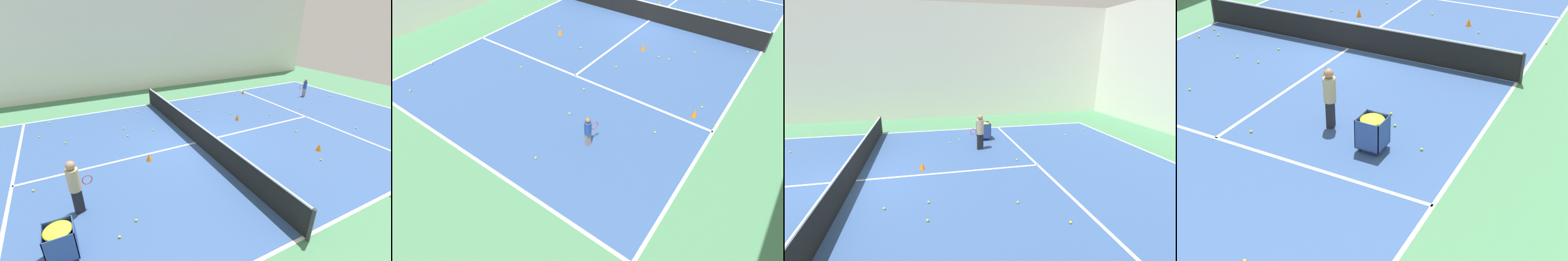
# 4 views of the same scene
# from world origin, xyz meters

# --- Properties ---
(ground_plane) EXTENTS (35.08, 35.08, 0.00)m
(ground_plane) POSITION_xyz_m (0.00, 0.00, 0.00)
(ground_plane) COLOR #477F56
(court_playing_area) EXTENTS (11.67, 24.25, 0.00)m
(court_playing_area) POSITION_xyz_m (0.00, 0.00, 0.00)
(court_playing_area) COLOR #335189
(court_playing_area) RESTS_ON ground
(line_baseline_near) EXTENTS (11.67, 0.10, 0.00)m
(line_baseline_near) POSITION_xyz_m (0.00, -12.13, 0.01)
(line_baseline_near) COLOR white
(line_baseline_near) RESTS_ON ground
(line_sideline_right) EXTENTS (0.10, 24.25, 0.00)m
(line_sideline_right) POSITION_xyz_m (5.84, 0.00, 0.01)
(line_sideline_right) COLOR white
(line_sideline_right) RESTS_ON ground
(line_service_near) EXTENTS (11.67, 0.10, 0.00)m
(line_service_near) POSITION_xyz_m (0.00, -6.67, 0.01)
(line_service_near) COLOR white
(line_service_near) RESTS_ON ground
(line_centre_service) EXTENTS (0.10, 13.34, 0.00)m
(line_centre_service) POSITION_xyz_m (0.00, 0.00, 0.01)
(line_centre_service) COLOR white
(line_centre_service) RESTS_ON ground
(tennis_net) EXTENTS (11.97, 0.10, 0.96)m
(tennis_net) POSITION_xyz_m (0.00, 0.00, 0.50)
(tennis_net) COLOR #2D2D33
(tennis_net) RESTS_ON ground
(player_near_baseline) EXTENTS (0.28, 0.57, 1.13)m
(player_near_baseline) POSITION_xyz_m (2.77, -9.58, 0.64)
(player_near_baseline) COLOR gray
(player_near_baseline) RESTS_ON ground
(training_cone_0) EXTENTS (0.24, 0.24, 0.27)m
(training_cone_0) POSITION_xyz_m (-2.91, -4.10, 0.14)
(training_cone_0) COLOR orange
(training_cone_0) RESTS_ON ground
(training_cone_1) EXTENTS (0.22, 0.22, 0.29)m
(training_cone_1) POSITION_xyz_m (-0.49, 2.24, 0.15)
(training_cone_1) COLOR orange
(training_cone_1) RESTS_ON ground
(training_cone_2) EXTENTS (0.20, 0.20, 0.32)m
(training_cone_2) POSITION_xyz_m (5.00, -6.28, 0.16)
(training_cone_2) COLOR orange
(training_cone_2) RESTS_ON ground
(training_cone_3) EXTENTS (0.22, 0.22, 0.32)m
(training_cone_3) POSITION_xyz_m (1.28, -3.11, 0.16)
(training_cone_3) COLOR orange
(training_cone_3) RESTS_ON ground
(tennis_ball_0) EXTENTS (0.07, 0.07, 0.07)m
(tennis_ball_0) POSITION_xyz_m (2.63, -3.21, 0.04)
(tennis_ball_0) COLOR yellow
(tennis_ball_0) RESTS_ON ground
(tennis_ball_1) EXTENTS (0.07, 0.07, 0.07)m
(tennis_ball_1) POSITION_xyz_m (5.31, 5.57, 0.04)
(tennis_ball_1) COLOR yellow
(tennis_ball_1) RESTS_ON ground
(tennis_ball_3) EXTENTS (0.07, 0.07, 0.07)m
(tennis_ball_3) POSITION_xyz_m (5.31, -0.49, 0.04)
(tennis_ball_3) COLOR yellow
(tennis_ball_3) RESTS_ON ground
(tennis_ball_4) EXTENTS (0.07, 0.07, 0.07)m
(tennis_ball_4) POSITION_xyz_m (4.27, -7.86, 0.04)
(tennis_ball_4) COLOR yellow
(tennis_ball_4) RESTS_ON ground
(tennis_ball_5) EXTENTS (0.07, 0.07, 0.07)m
(tennis_ball_5) POSITION_xyz_m (-3.50, -3.50, 0.04)
(tennis_ball_5) COLOR yellow
(tennis_ball_5) RESTS_ON ground
(tennis_ball_6) EXTENTS (0.07, 0.07, 0.07)m
(tennis_ball_6) POSITION_xyz_m (2.50, 4.95, 0.04)
(tennis_ball_6) COLOR yellow
(tennis_ball_6) RESTS_ON ground
(tennis_ball_7) EXTENTS (0.07, 0.07, 0.07)m
(tennis_ball_7) POSITION_xyz_m (1.97, 2.42, 0.04)
(tennis_ball_7) COLOR yellow
(tennis_ball_7) RESTS_ON ground
(tennis_ball_8) EXTENTS (0.07, 0.07, 0.07)m
(tennis_ball_8) POSITION_xyz_m (0.89, -7.27, 0.04)
(tennis_ball_8) COLOR yellow
(tennis_ball_8) RESTS_ON ground
(tennis_ball_9) EXTENTS (0.07, 0.07, 0.07)m
(tennis_ball_9) POSITION_xyz_m (5.80, -6.37, 0.04)
(tennis_ball_9) COLOR yellow
(tennis_ball_9) RESTS_ON ground
(tennis_ball_10) EXTENTS (0.07, 0.07, 0.07)m
(tennis_ball_10) POSITION_xyz_m (-4.56, -11.30, 0.04)
(tennis_ball_10) COLOR yellow
(tennis_ball_10) RESTS_ON ground
(tennis_ball_12) EXTENTS (0.07, 0.07, 0.07)m
(tennis_ball_12) POSITION_xyz_m (4.79, 1.12, 0.04)
(tennis_ball_12) COLOR yellow
(tennis_ball_12) RESTS_ON ground
(tennis_ball_13) EXTENTS (0.07, 0.07, 0.07)m
(tennis_ball_13) POSITION_xyz_m (5.06, -5.65, 0.04)
(tennis_ball_13) COLOR yellow
(tennis_ball_13) RESTS_ON ground
(tennis_ball_16) EXTENTS (0.07, 0.07, 0.07)m
(tennis_ball_16) POSITION_xyz_m (1.35, -8.76, 0.04)
(tennis_ball_16) COLOR yellow
(tennis_ball_16) RESTS_ON ground
(tennis_ball_17) EXTENTS (0.07, 0.07, 0.07)m
(tennis_ball_17) POSITION_xyz_m (1.82, -11.02, 0.04)
(tennis_ball_17) COLOR yellow
(tennis_ball_17) RESTS_ON ground
(tennis_ball_18) EXTENTS (0.07, 0.07, 0.07)m
(tennis_ball_18) POSITION_xyz_m (3.33, -1.95, 0.04)
(tennis_ball_18) COLOR yellow
(tennis_ball_18) RESTS_ON ground
(tennis_ball_19) EXTENTS (0.07, 0.07, 0.07)m
(tennis_ball_19) POSITION_xyz_m (5.34, 0.72, 0.04)
(tennis_ball_19) COLOR yellow
(tennis_ball_19) RESTS_ON ground
(tennis_ball_21) EXTENTS (0.07, 0.07, 0.07)m
(tennis_ball_21) POSITION_xyz_m (2.85, 2.38, 0.04)
(tennis_ball_21) COLOR yellow
(tennis_ball_21) RESTS_ON ground
(tennis_ball_22) EXTENTS (0.07, 0.07, 0.07)m
(tennis_ball_22) POSITION_xyz_m (-2.25, -7.54, 0.04)
(tennis_ball_22) COLOR yellow
(tennis_ball_22) RESTS_ON ground
(tennis_ball_23) EXTENTS (0.07, 0.07, 0.07)m
(tennis_ball_23) POSITION_xyz_m (-5.94, -3.59, 0.04)
(tennis_ball_23) COLOR yellow
(tennis_ball_23) RESTS_ON ground
(tennis_ball_25) EXTENTS (0.07, 0.07, 0.07)m
(tennis_ball_25) POSITION_xyz_m (2.05, 1.21, 0.04)
(tennis_ball_25) COLOR yellow
(tennis_ball_25) RESTS_ON ground
(tennis_ball_27) EXTENTS (0.07, 0.07, 0.07)m
(tennis_ball_27) POSITION_xyz_m (-1.20, -4.68, 0.04)
(tennis_ball_27) COLOR yellow
(tennis_ball_27) RESTS_ON ground
(tennis_ball_28) EXTENTS (0.07, 0.07, 0.07)m
(tennis_ball_28) POSITION_xyz_m (2.16, -3.28, 0.04)
(tennis_ball_28) COLOR yellow
(tennis_ball_28) RESTS_ON ground
(tennis_ball_29) EXTENTS (0.07, 0.07, 0.07)m
(tennis_ball_29) POSITION_xyz_m (5.29, 1.56, 0.04)
(tennis_ball_29) COLOR yellow
(tennis_ball_29) RESTS_ON ground
(tennis_ball_30) EXTENTS (0.07, 0.07, 0.07)m
(tennis_ball_30) POSITION_xyz_m (-5.64, -9.64, 0.04)
(tennis_ball_30) COLOR yellow
(tennis_ball_30) RESTS_ON ground
(tennis_ball_33) EXTENTS (0.07, 0.07, 0.07)m
(tennis_ball_33) POSITION_xyz_m (3.68, 5.95, 0.04)
(tennis_ball_33) COLOR yellow
(tennis_ball_33) RESTS_ON ground
(tennis_ball_34) EXTENTS (0.07, 0.07, 0.07)m
(tennis_ball_34) POSITION_xyz_m (1.06, -5.14, 0.04)
(tennis_ball_34) COLOR yellow
(tennis_ball_34) RESTS_ON ground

